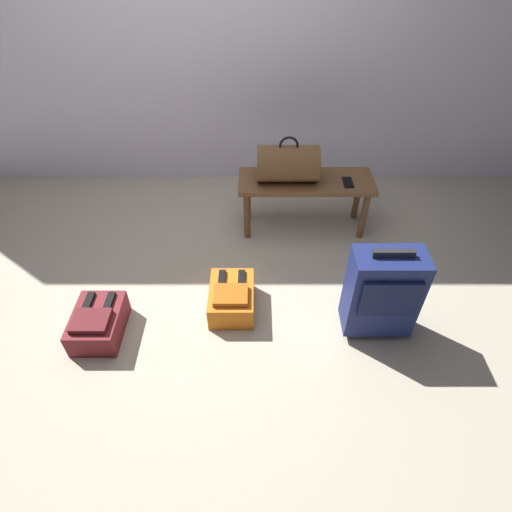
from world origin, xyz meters
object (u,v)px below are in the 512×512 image
(cell_phone, at_px, (349,182))
(backpack_maroon, at_px, (99,322))
(duffel_bag_brown, at_px, (288,163))
(backpack_orange, at_px, (232,298))
(bench, at_px, (306,187))
(suitcase_upright_navy, at_px, (383,292))

(cell_phone, bearing_deg, backpack_maroon, -147.95)
(duffel_bag_brown, bearing_deg, backpack_orange, -113.99)
(bench, height_order, backpack_maroon, bench)
(bench, bearing_deg, duffel_bag_brown, 180.00)
(duffel_bag_brown, distance_m, backpack_orange, 1.06)
(bench, bearing_deg, backpack_orange, -121.47)
(duffel_bag_brown, height_order, suitcase_upright_navy, duffel_bag_brown)
(backpack_orange, bearing_deg, backpack_maroon, -165.84)
(bench, relative_size, suitcase_upright_navy, 1.56)
(bench, relative_size, backpack_maroon, 2.63)
(bench, bearing_deg, backpack_maroon, -141.24)
(bench, distance_m, suitcase_upright_navy, 1.09)
(cell_phone, xyz_separation_m, suitcase_upright_navy, (0.05, -0.99, -0.11))
(bench, distance_m, cell_phone, 0.31)
(backpack_maroon, distance_m, backpack_orange, 0.82)
(duffel_bag_brown, relative_size, backpack_maroon, 1.16)
(bench, relative_size, cell_phone, 6.94)
(duffel_bag_brown, bearing_deg, cell_phone, -6.12)
(cell_phone, xyz_separation_m, backpack_orange, (-0.83, -0.82, -0.35))
(backpack_maroon, height_order, backpack_orange, same)
(bench, height_order, cell_phone, cell_phone)
(duffel_bag_brown, height_order, backpack_maroon, duffel_bag_brown)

